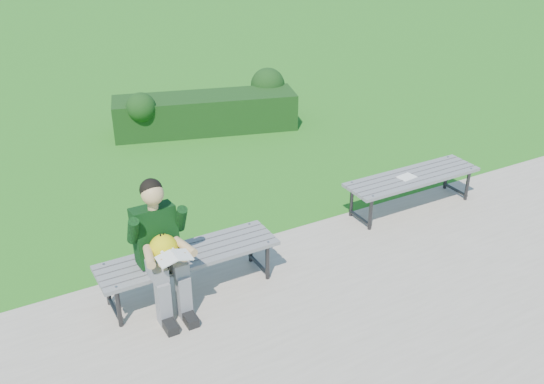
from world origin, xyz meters
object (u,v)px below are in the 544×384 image
Objects in this scene: seated_boy at (161,245)px; paper_sheet at (407,177)px; bench_left at (189,258)px; hedge at (210,109)px; bench_right at (412,179)px.

paper_sheet is at bearing 6.74° from seated_boy.
bench_left is at bearing -174.43° from paper_sheet.
hedge is 13.20× the size of paper_sheet.
bench_left is 0.43m from seated_boy.
bench_right reaches higher than paper_sheet.
hedge reaches higher than bench_right.
hedge is at bearing 104.01° from paper_sheet.
bench_left is 1.00× the size of bench_right.
paper_sheet is (0.95, -3.82, 0.12)m from hedge.
paper_sheet is at bearing -75.99° from hedge.
seated_boy is 3.34m from paper_sheet.
bench_left is at bearing -174.61° from bench_right.
bench_left is at bearing 18.10° from seated_boy.
bench_right is 1.37× the size of seated_boy.
bench_right is 3.44m from seated_boy.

